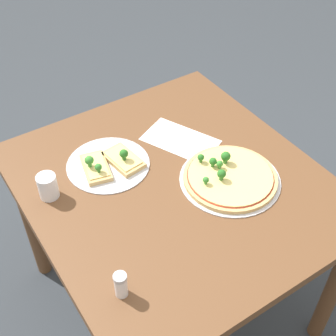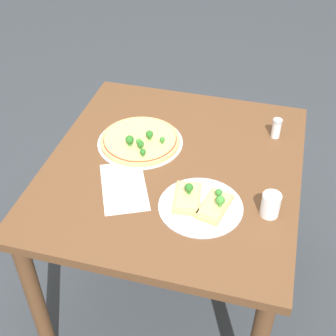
# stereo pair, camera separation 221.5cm
# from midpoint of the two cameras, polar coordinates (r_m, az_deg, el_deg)

# --- Properties ---
(ground_plane) EXTENTS (8.00, 8.00, 0.00)m
(ground_plane) POSITION_cam_midpoint_polar(r_m,az_deg,el_deg) (1.90, -15.95, -39.01)
(ground_plane) COLOR #33383D
(dining_table) EXTENTS (1.02, 0.93, 0.72)m
(dining_table) POSITION_cam_midpoint_polar(r_m,az_deg,el_deg) (1.31, -21.78, -33.33)
(dining_table) COLOR brown
(dining_table) RESTS_ON ground_plane
(pizza_tray_whole) EXTENTS (0.34, 0.34, 0.07)m
(pizza_tray_whole) POSITION_cam_midpoint_polar(r_m,az_deg,el_deg) (1.29, -27.09, -25.04)
(pizza_tray_whole) COLOR silver
(pizza_tray_whole) RESTS_ON dining_table
(pizza_tray_slice) EXTENTS (0.29, 0.29, 0.07)m
(pizza_tray_slice) POSITION_cam_midpoint_polar(r_m,az_deg,el_deg) (1.14, -21.94, -42.60)
(pizza_tray_slice) COLOR silver
(pizza_tray_slice) RESTS_ON dining_table
(drinking_cup) EXTENTS (0.06, 0.06, 0.08)m
(drinking_cup) POSITION_cam_midpoint_polar(r_m,az_deg,el_deg) (1.07, -7.13, -46.53)
(drinking_cup) COLOR white
(drinking_cup) RESTS_ON dining_table
(condiment_shaker) EXTENTS (0.04, 0.04, 0.08)m
(condiment_shaker) POSITION_cam_midpoint_polar(r_m,az_deg,el_deg) (1.17, 0.21, -25.23)
(condiment_shaker) COLOR silver
(condiment_shaker) RESTS_ON dining_table
(paper_menu) EXTENTS (0.30, 0.25, 0.00)m
(paper_menu) POSITION_cam_midpoint_polar(r_m,az_deg,el_deg) (1.26, -34.08, -34.88)
(paper_menu) COLOR white
(paper_menu) RESTS_ON dining_table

